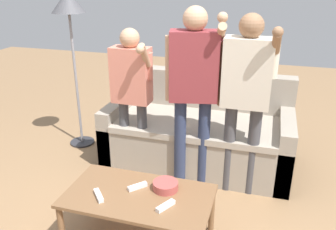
{
  "coord_description": "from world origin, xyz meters",
  "views": [
    {
      "loc": [
        0.79,
        -1.9,
        1.88
      ],
      "look_at": [
        0.07,
        0.51,
        0.85
      ],
      "focal_mm": 37.47,
      "sensor_mm": 36.0,
      "label": 1
    }
  ],
  "objects_px": {
    "couch": "(199,133)",
    "game_remote_nunchuk": "(161,184)",
    "snack_bowl": "(165,186)",
    "player_center": "(194,80)",
    "game_remote_wand_near": "(166,206)",
    "floor_lamp": "(69,13)",
    "coffee_table": "(139,200)",
    "game_remote_wand_far": "(137,186)",
    "game_remote_wand_spare": "(99,195)",
    "player_right": "(246,87)",
    "player_left": "(132,86)"
  },
  "relations": [
    {
      "from": "couch",
      "to": "game_remote_nunchuk",
      "type": "relative_size",
      "value": 21.17
    },
    {
      "from": "couch",
      "to": "snack_bowl",
      "type": "xyz_separation_m",
      "value": [
        0.01,
        -1.24,
        0.14
      ]
    },
    {
      "from": "player_center",
      "to": "game_remote_wand_near",
      "type": "relative_size",
      "value": 10.82
    },
    {
      "from": "snack_bowl",
      "to": "game_remote_nunchuk",
      "type": "xyz_separation_m",
      "value": [
        -0.04,
        0.02,
        -0.01
      ]
    },
    {
      "from": "floor_lamp",
      "to": "player_center",
      "type": "distance_m",
      "value": 1.58
    },
    {
      "from": "coffee_table",
      "to": "snack_bowl",
      "type": "xyz_separation_m",
      "value": [
        0.16,
        0.12,
        0.08
      ]
    },
    {
      "from": "snack_bowl",
      "to": "game_remote_wand_far",
      "type": "relative_size",
      "value": 1.38
    },
    {
      "from": "game_remote_wand_spare",
      "to": "snack_bowl",
      "type": "bearing_deg",
      "value": 28.47
    },
    {
      "from": "snack_bowl",
      "to": "player_right",
      "type": "xyz_separation_m",
      "value": [
        0.46,
        0.78,
        0.56
      ]
    },
    {
      "from": "game_remote_nunchuk",
      "to": "game_remote_wand_near",
      "type": "xyz_separation_m",
      "value": [
        0.1,
        -0.22,
        -0.01
      ]
    },
    {
      "from": "player_right",
      "to": "game_remote_wand_near",
      "type": "distance_m",
      "value": 1.2
    },
    {
      "from": "couch",
      "to": "game_remote_nunchuk",
      "type": "bearing_deg",
      "value": -91.25
    },
    {
      "from": "game_remote_wand_far",
      "to": "game_remote_wand_spare",
      "type": "xyz_separation_m",
      "value": [
        -0.22,
        -0.18,
        -0.0
      ]
    },
    {
      "from": "snack_bowl",
      "to": "game_remote_wand_spare",
      "type": "height_order",
      "value": "snack_bowl"
    },
    {
      "from": "floor_lamp",
      "to": "game_remote_wand_spare",
      "type": "distance_m",
      "value": 2.05
    },
    {
      "from": "coffee_table",
      "to": "game_remote_wand_spare",
      "type": "bearing_deg",
      "value": -156.62
    },
    {
      "from": "player_left",
      "to": "player_center",
      "type": "xyz_separation_m",
      "value": [
        0.6,
        -0.07,
        0.13
      ]
    },
    {
      "from": "player_center",
      "to": "player_right",
      "type": "height_order",
      "value": "player_center"
    },
    {
      "from": "floor_lamp",
      "to": "player_left",
      "type": "xyz_separation_m",
      "value": [
        0.83,
        -0.41,
        -0.59
      ]
    },
    {
      "from": "snack_bowl",
      "to": "player_center",
      "type": "bearing_deg",
      "value": 88.16
    },
    {
      "from": "floor_lamp",
      "to": "player_center",
      "type": "xyz_separation_m",
      "value": [
        1.43,
        -0.48,
        -0.46
      ]
    },
    {
      "from": "floor_lamp",
      "to": "player_right",
      "type": "height_order",
      "value": "floor_lamp"
    },
    {
      "from": "player_left",
      "to": "player_center",
      "type": "relative_size",
      "value": 0.87
    },
    {
      "from": "game_remote_nunchuk",
      "to": "game_remote_wand_far",
      "type": "xyz_separation_m",
      "value": [
        -0.16,
        -0.06,
        -0.01
      ]
    },
    {
      "from": "game_remote_nunchuk",
      "to": "couch",
      "type": "bearing_deg",
      "value": 88.75
    },
    {
      "from": "couch",
      "to": "player_right",
      "type": "height_order",
      "value": "player_right"
    },
    {
      "from": "coffee_table",
      "to": "game_remote_wand_spare",
      "type": "xyz_separation_m",
      "value": [
        -0.26,
        -0.11,
        0.06
      ]
    },
    {
      "from": "game_remote_nunchuk",
      "to": "game_remote_wand_far",
      "type": "relative_size",
      "value": 0.66
    },
    {
      "from": "game_remote_nunchuk",
      "to": "floor_lamp",
      "type": "bearing_deg",
      "value": 138.55
    },
    {
      "from": "snack_bowl",
      "to": "game_remote_nunchuk",
      "type": "relative_size",
      "value": 2.1
    },
    {
      "from": "floor_lamp",
      "to": "player_left",
      "type": "height_order",
      "value": "floor_lamp"
    },
    {
      "from": "coffee_table",
      "to": "player_left",
      "type": "xyz_separation_m",
      "value": [
        -0.41,
        0.94,
        0.53
      ]
    },
    {
      "from": "floor_lamp",
      "to": "player_left",
      "type": "relative_size",
      "value": 1.2
    },
    {
      "from": "player_center",
      "to": "game_remote_wand_spare",
      "type": "distance_m",
      "value": 1.23
    },
    {
      "from": "player_center",
      "to": "player_right",
      "type": "distance_m",
      "value": 0.44
    },
    {
      "from": "floor_lamp",
      "to": "game_remote_wand_spare",
      "type": "relative_size",
      "value": 12.63
    },
    {
      "from": "coffee_table",
      "to": "game_remote_wand_far",
      "type": "relative_size",
      "value": 7.83
    },
    {
      "from": "floor_lamp",
      "to": "player_left",
      "type": "distance_m",
      "value": 1.1
    },
    {
      "from": "floor_lamp",
      "to": "game_remote_wand_far",
      "type": "height_order",
      "value": "floor_lamp"
    },
    {
      "from": "game_remote_nunchuk",
      "to": "player_center",
      "type": "height_order",
      "value": "player_center"
    },
    {
      "from": "player_right",
      "to": "player_center",
      "type": "bearing_deg",
      "value": -176.2
    },
    {
      "from": "snack_bowl",
      "to": "game_remote_wand_near",
      "type": "xyz_separation_m",
      "value": [
        0.06,
        -0.21,
        -0.01
      ]
    },
    {
      "from": "game_remote_nunchuk",
      "to": "game_remote_wand_far",
      "type": "bearing_deg",
      "value": -158.94
    },
    {
      "from": "player_center",
      "to": "snack_bowl",
      "type": "bearing_deg",
      "value": -91.84
    },
    {
      "from": "game_remote_wand_far",
      "to": "player_center",
      "type": "bearing_deg",
      "value": 74.26
    },
    {
      "from": "game_remote_wand_near",
      "to": "game_remote_wand_far",
      "type": "relative_size",
      "value": 1.13
    },
    {
      "from": "snack_bowl",
      "to": "game_remote_wand_near",
      "type": "bearing_deg",
      "value": -73.03
    },
    {
      "from": "snack_bowl",
      "to": "player_right",
      "type": "bearing_deg",
      "value": 59.18
    },
    {
      "from": "player_right",
      "to": "game_remote_wand_far",
      "type": "distance_m",
      "value": 1.2
    },
    {
      "from": "game_remote_wand_far",
      "to": "game_remote_wand_spare",
      "type": "height_order",
      "value": "same"
    }
  ]
}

